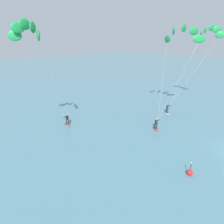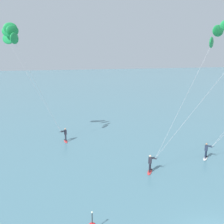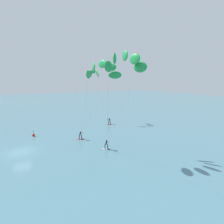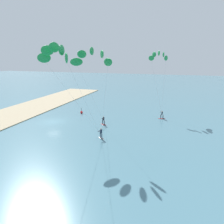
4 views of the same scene
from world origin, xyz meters
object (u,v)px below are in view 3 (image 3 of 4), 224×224
(kitesurfer_nearshore, at_px, (101,73))
(kitesurfer_far_out, at_px, (94,76))
(kitesurfer_mid_water, at_px, (123,68))
(marker_buoy, at_px, (33,135))

(kitesurfer_nearshore, bearing_deg, kitesurfer_far_out, 158.74)
(kitesurfer_mid_water, height_order, marker_buoy, kitesurfer_mid_water)
(kitesurfer_mid_water, xyz_separation_m, kitesurfer_far_out, (-26.82, 8.61, -0.29))
(kitesurfer_far_out, xyz_separation_m, marker_buoy, (5.90, -15.91, -11.67))
(kitesurfer_mid_water, distance_m, kitesurfer_far_out, 28.17)
(kitesurfer_nearshore, bearing_deg, marker_buoy, -147.97)
(kitesurfer_mid_water, height_order, kitesurfer_far_out, kitesurfer_mid_water)
(marker_buoy, bearing_deg, kitesurfer_nearshore, 32.03)
(kitesurfer_nearshore, relative_size, kitesurfer_far_out, 1.00)
(kitesurfer_mid_water, xyz_separation_m, marker_buoy, (-20.92, -7.30, -11.96))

